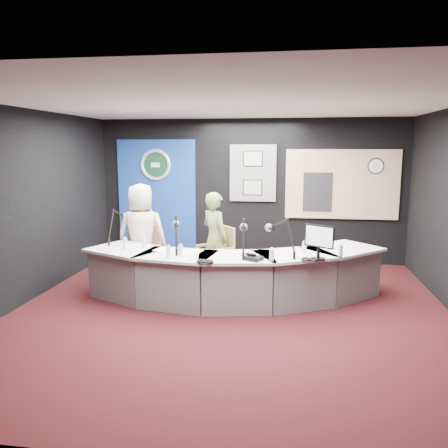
# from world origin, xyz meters

# --- Properties ---
(ground) EXTENTS (6.00, 6.00, 0.00)m
(ground) POSITION_xyz_m (0.00, 0.00, 0.00)
(ground) COLOR black
(ground) RESTS_ON ground
(ceiling) EXTENTS (6.00, 6.00, 0.02)m
(ceiling) POSITION_xyz_m (0.00, 0.00, 2.80)
(ceiling) COLOR silver
(ceiling) RESTS_ON ground
(wall_back) EXTENTS (6.00, 0.02, 2.80)m
(wall_back) POSITION_xyz_m (0.00, 3.00, 1.40)
(wall_back) COLOR black
(wall_back) RESTS_ON ground
(wall_front) EXTENTS (6.00, 0.02, 2.80)m
(wall_front) POSITION_xyz_m (0.00, -3.00, 1.40)
(wall_front) COLOR black
(wall_front) RESTS_ON ground
(wall_left) EXTENTS (0.02, 6.00, 2.80)m
(wall_left) POSITION_xyz_m (-3.00, 0.00, 1.40)
(wall_left) COLOR black
(wall_left) RESTS_ON ground
(broadcast_desk) EXTENTS (4.50, 1.90, 0.75)m
(broadcast_desk) POSITION_xyz_m (-0.05, 0.55, 0.38)
(broadcast_desk) COLOR silver
(broadcast_desk) RESTS_ON ground
(backdrop_panel) EXTENTS (1.60, 0.05, 2.30)m
(backdrop_panel) POSITION_xyz_m (-1.90, 2.97, 1.25)
(backdrop_panel) COLOR navy
(backdrop_panel) RESTS_ON wall_back
(agency_seal) EXTENTS (0.63, 0.07, 0.63)m
(agency_seal) POSITION_xyz_m (-1.90, 2.93, 1.90)
(agency_seal) COLOR silver
(agency_seal) RESTS_ON backdrop_panel
(seal_center) EXTENTS (0.48, 0.01, 0.48)m
(seal_center) POSITION_xyz_m (-1.90, 2.94, 1.90)
(seal_center) COLOR #0E341E
(seal_center) RESTS_ON backdrop_panel
(pinboard) EXTENTS (0.90, 0.04, 1.10)m
(pinboard) POSITION_xyz_m (0.05, 2.97, 1.75)
(pinboard) COLOR slate
(pinboard) RESTS_ON wall_back
(framed_photo_upper) EXTENTS (0.34, 0.02, 0.27)m
(framed_photo_upper) POSITION_xyz_m (0.05, 2.94, 2.03)
(framed_photo_upper) COLOR gray
(framed_photo_upper) RESTS_ON pinboard
(framed_photo_lower) EXTENTS (0.34, 0.02, 0.27)m
(framed_photo_lower) POSITION_xyz_m (0.05, 2.94, 1.47)
(framed_photo_lower) COLOR gray
(framed_photo_lower) RESTS_ON pinboard
(booth_window_frame) EXTENTS (2.12, 0.06, 1.32)m
(booth_window_frame) POSITION_xyz_m (1.75, 2.97, 1.55)
(booth_window_frame) COLOR tan
(booth_window_frame) RESTS_ON wall_back
(booth_glow) EXTENTS (2.00, 0.02, 1.20)m
(booth_glow) POSITION_xyz_m (1.75, 2.96, 1.55)
(booth_glow) COLOR beige
(booth_glow) RESTS_ON booth_window_frame
(equipment_rack) EXTENTS (0.55, 0.02, 0.75)m
(equipment_rack) POSITION_xyz_m (1.30, 2.94, 1.40)
(equipment_rack) COLOR black
(equipment_rack) RESTS_ON booth_window_frame
(wall_clock) EXTENTS (0.28, 0.01, 0.28)m
(wall_clock) POSITION_xyz_m (2.35, 2.94, 1.90)
(wall_clock) COLOR white
(wall_clock) RESTS_ON booth_window_frame
(armchair_left) EXTENTS (0.60, 0.60, 0.93)m
(armchair_left) POSITION_xyz_m (-1.62, 1.14, 0.46)
(armchair_left) COLOR #A07B49
(armchair_left) RESTS_ON ground
(armchair_right) EXTENTS (0.69, 0.69, 0.87)m
(armchair_right) POSITION_xyz_m (-0.42, 1.28, 0.44)
(armchair_right) COLOR #A07B49
(armchair_right) RESTS_ON ground
(draped_jacket) EXTENTS (0.51, 0.18, 0.70)m
(draped_jacket) POSITION_xyz_m (-1.68, 1.39, 0.62)
(draped_jacket) COLOR #696659
(draped_jacket) RESTS_ON armchair_left
(person_man) EXTENTS (0.87, 0.61, 1.67)m
(person_man) POSITION_xyz_m (-1.62, 1.14, 0.84)
(person_man) COLOR beige
(person_man) RESTS_ON ground
(person_woman) EXTENTS (0.66, 0.65, 1.54)m
(person_woman) POSITION_xyz_m (-0.42, 1.28, 0.77)
(person_woman) COLOR olive
(person_woman) RESTS_ON ground
(computer_monitor) EXTENTS (0.35, 0.25, 0.27)m
(computer_monitor) POSITION_xyz_m (1.17, 0.20, 1.07)
(computer_monitor) COLOR black
(computer_monitor) RESTS_ON broadcast_desk
(desk_phone) EXTENTS (0.28, 0.26, 0.05)m
(desk_phone) POSITION_xyz_m (0.31, 0.03, 0.78)
(desk_phone) COLOR black
(desk_phone) RESTS_ON broadcast_desk
(headphones_near) EXTENTS (0.24, 0.24, 0.04)m
(headphones_near) POSITION_xyz_m (1.06, 0.12, 0.77)
(headphones_near) COLOR black
(headphones_near) RESTS_ON broadcast_desk
(headphones_far) EXTENTS (0.20, 0.20, 0.03)m
(headphones_far) POSITION_xyz_m (-0.30, -0.20, 0.77)
(headphones_far) COLOR black
(headphones_far) RESTS_ON broadcast_desk
(paper_stack) EXTENTS (0.28, 0.35, 0.00)m
(paper_stack) POSITION_xyz_m (-1.06, 0.49, 0.75)
(paper_stack) COLOR white
(paper_stack) RESTS_ON broadcast_desk
(notepad) EXTENTS (0.28, 0.35, 0.00)m
(notepad) POSITION_xyz_m (-0.60, 0.37, 0.75)
(notepad) COLOR white
(notepad) RESTS_ON broadcast_desk
(boom_mic_a) EXTENTS (0.19, 0.74, 0.60)m
(boom_mic_a) POSITION_xyz_m (-1.94, 0.93, 1.05)
(boom_mic_a) COLOR black
(boom_mic_a) RESTS_ON broadcast_desk
(boom_mic_b) EXTENTS (0.28, 0.72, 0.60)m
(boom_mic_b) POSITION_xyz_m (-0.85, 0.44, 1.05)
(boom_mic_b) COLOR black
(boom_mic_b) RESTS_ON broadcast_desk
(boom_mic_c) EXTENTS (0.18, 0.74, 0.60)m
(boom_mic_c) POSITION_xyz_m (0.15, 0.32, 1.05)
(boom_mic_c) COLOR black
(boom_mic_c) RESTS_ON broadcast_desk
(boom_mic_d) EXTENTS (0.49, 0.62, 0.60)m
(boom_mic_d) POSITION_xyz_m (0.67, 0.40, 1.05)
(boom_mic_d) COLOR black
(boom_mic_d) RESTS_ON broadcast_desk
(water_bottles) EXTENTS (3.18, 0.65, 0.18)m
(water_bottles) POSITION_xyz_m (-0.07, 0.27, 0.84)
(water_bottles) COLOR silver
(water_bottles) RESTS_ON broadcast_desk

